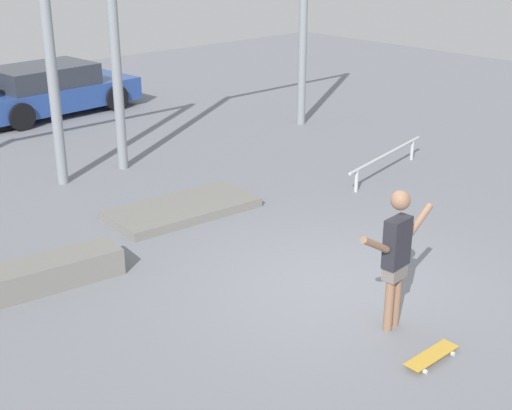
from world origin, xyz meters
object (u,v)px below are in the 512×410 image
(grind_rail, at_px, (387,157))
(parked_car_blue, at_px, (49,90))
(skateboard, at_px, (432,356))
(grind_box, at_px, (24,279))
(skateboarder, at_px, (396,252))
(manual_pad, at_px, (183,209))

(grind_rail, bearing_deg, parked_car_blue, 105.99)
(skateboard, bearing_deg, grind_box, 120.78)
(grind_box, bearing_deg, parked_car_blue, 60.63)
(skateboarder, height_order, skateboard, skateboarder)
(skateboarder, bearing_deg, grind_box, 122.23)
(skateboarder, bearing_deg, parked_car_blue, 76.32)
(grind_rail, xyz_separation_m, parked_car_blue, (-2.57, 8.99, 0.27))
(skateboarder, xyz_separation_m, grind_box, (-2.92, 3.89, -0.83))
(parked_car_blue, bearing_deg, manual_pad, -105.94)
(skateboard, height_order, parked_car_blue, parked_car_blue)
(manual_pad, bearing_deg, grind_rail, -14.53)
(grind_box, relative_size, parked_car_blue, 0.58)
(grind_rail, bearing_deg, grind_box, 178.24)
(skateboard, xyz_separation_m, grind_rail, (4.82, 4.42, 0.30))
(skateboard, xyz_separation_m, parked_car_blue, (2.25, 13.41, 0.57))
(skateboarder, relative_size, manual_pad, 0.71)
(skateboard, distance_m, manual_pad, 5.54)
(grind_box, distance_m, parked_car_blue, 10.06)
(skateboarder, xyz_separation_m, manual_pad, (0.38, 4.75, -0.95))
(grind_box, xyz_separation_m, manual_pad, (3.30, 0.86, -0.12))
(manual_pad, height_order, grind_rail, grind_rail)
(grind_rail, bearing_deg, skateboarder, -141.39)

